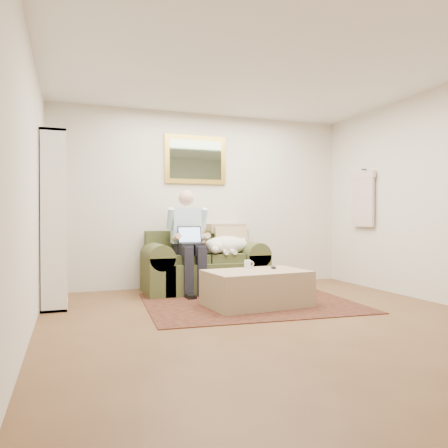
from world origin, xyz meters
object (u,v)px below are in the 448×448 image
laptop (191,239)px  sleeping_dog (226,245)px  ottoman (256,288)px  coffee_mug (248,264)px  seated_man (189,242)px  sofa (204,270)px  bookshelf (54,220)px

laptop → sleeping_dog: bearing=13.6°
ottoman → coffee_mug: (-0.01, 0.25, 0.26)m
seated_man → sleeping_dog: (0.55, 0.07, -0.06)m
sofa → ottoman: size_ratio=1.47×
ottoman → sofa: bearing=101.9°
sofa → laptop: laptop is taller
laptop → coffee_mug: 0.96m
laptop → sleeping_dog: size_ratio=0.47×
sofa → seated_man: seated_man is taller
sleeping_dog → bookshelf: bookshelf is taller
ottoman → coffee_mug: 0.36m
laptop → coffee_mug: size_ratio=3.27×
sofa → sleeping_dog: 0.47m
seated_man → laptop: 0.07m
ottoman → coffee_mug: size_ratio=11.45×
seated_man → laptop: (0.00, -0.07, 0.03)m
laptop → ottoman: size_ratio=0.29×
laptop → sleeping_dog: 0.58m
sofa → laptop: bearing=-139.0°
seated_man → ottoman: bearing=-64.7°
laptop → bookshelf: (-1.70, -0.22, 0.26)m
seated_man → coffee_mug: seated_man is taller
laptop → sleeping_dog: laptop is taller
coffee_mug → laptop: bearing=123.2°
sofa → laptop: 0.56m
sofa → bookshelf: bookshelf is taller
sofa → coffee_mug: 1.04m
sleeping_dog → coffee_mug: bearing=-93.0°
sofa → ottoman: bearing=-78.1°
sofa → bookshelf: size_ratio=0.84×
sleeping_dog → ottoman: bearing=-92.0°
sofa → laptop: size_ratio=5.15×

